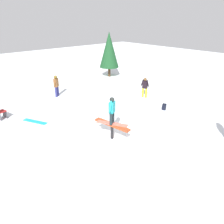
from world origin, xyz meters
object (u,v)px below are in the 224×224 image
main_rider_on_rail (112,111)px  bystander_black (145,86)px  loose_snowboard_cyan (35,122)px  bystander_brown (56,85)px  rail_feature (112,126)px  folding_chair (0,112)px  pine_tree_near (109,50)px  backpack_on_snow (164,107)px

main_rider_on_rail → bystander_black: size_ratio=1.02×
loose_snowboard_cyan → bystander_brown: bearing=108.5°
rail_feature → folding_chair: bearing=21.0°
main_rider_on_rail → bystander_black: bearing=-92.1°
rail_feature → folding_chair: 6.54m
main_rider_on_rail → bystander_brown: bearing=-36.6°
loose_snowboard_cyan → pine_tree_near: pine_tree_near is taller
loose_snowboard_cyan → folding_chair: folding_chair is taller
bystander_black → pine_tree_near: bearing=145.3°
bystander_brown → bystander_black: size_ratio=1.08×
loose_snowboard_cyan → folding_chair: size_ratio=1.69×
bystander_brown → loose_snowboard_cyan: bystander_brown is taller
bystander_brown → main_rider_on_rail: bearing=-132.4°
backpack_on_snow → pine_tree_near: (8.36, -2.79, 2.29)m
rail_feature → pine_tree_near: pine_tree_near is taller
rail_feature → bystander_black: (2.74, -5.53, 0.16)m
loose_snowboard_cyan → backpack_on_snow: backpack_on_snow is taller
backpack_on_snow → loose_snowboard_cyan: bearing=125.3°
pine_tree_near → loose_snowboard_cyan: bearing=116.3°
bystander_black → folding_chair: bystander_black is taller
rail_feature → pine_tree_near: bearing=-49.1°
loose_snowboard_cyan → main_rider_on_rail: bearing=-0.3°
rail_feature → main_rider_on_rail: bearing=0.0°
main_rider_on_rail → bystander_brown: size_ratio=0.95×
loose_snowboard_cyan → pine_tree_near: size_ratio=0.37×
bystander_brown → backpack_on_snow: (-6.58, -3.73, -0.68)m
rail_feature → main_rider_on_rail: (0.00, 0.00, 0.76)m
bystander_brown → backpack_on_snow: 7.60m
main_rider_on_rail → bystander_black: main_rider_on_rail is taller
rail_feature → loose_snowboard_cyan: rail_feature is taller
main_rider_on_rail → backpack_on_snow: bearing=-112.9°
bystander_black → folding_chair: size_ratio=1.60×
bystander_brown → pine_tree_near: 6.95m
folding_chair → backpack_on_snow: folding_chair is taller
bystander_black → loose_snowboard_cyan: (1.39, 7.51, -0.78)m
backpack_on_snow → main_rider_on_rail: bearing=159.5°
backpack_on_snow → bystander_black: bearing=44.6°
bystander_black → loose_snowboard_cyan: 7.67m
loose_snowboard_cyan → pine_tree_near: 10.88m
rail_feature → main_rider_on_rail: 0.76m
bystander_brown → pine_tree_near: (1.77, -6.52, 1.61)m
rail_feature → backpack_on_snow: 4.78m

